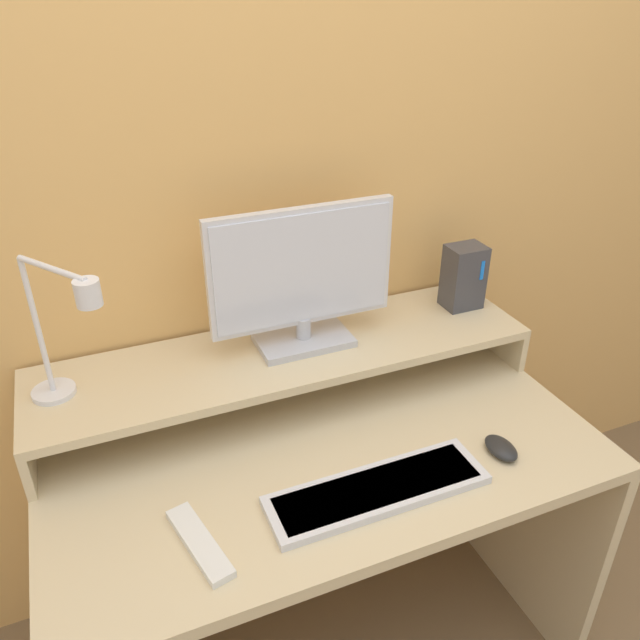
{
  "coord_description": "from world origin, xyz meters",
  "views": [
    {
      "loc": [
        -0.42,
        -0.66,
        1.63
      ],
      "look_at": [
        0.02,
        0.39,
        0.99
      ],
      "focal_mm": 35.0,
      "sensor_mm": 36.0,
      "label": 1
    }
  ],
  "objects_px": {
    "keyboard": "(378,489)",
    "mouse": "(501,448)",
    "desk_lamp": "(63,335)",
    "remote_control": "(200,543)",
    "monitor": "(302,278)",
    "router_dock": "(464,277)"
  },
  "relations": [
    {
      "from": "keyboard",
      "to": "mouse",
      "type": "relative_size",
      "value": 5.13
    },
    {
      "from": "desk_lamp",
      "to": "remote_control",
      "type": "xyz_separation_m",
      "value": [
        0.16,
        -0.35,
        -0.29
      ]
    },
    {
      "from": "monitor",
      "to": "remote_control",
      "type": "distance_m",
      "value": 0.62
    },
    {
      "from": "monitor",
      "to": "remote_control",
      "type": "height_order",
      "value": "monitor"
    },
    {
      "from": "keyboard",
      "to": "mouse",
      "type": "height_order",
      "value": "mouse"
    },
    {
      "from": "keyboard",
      "to": "monitor",
      "type": "bearing_deg",
      "value": 89.69
    },
    {
      "from": "monitor",
      "to": "remote_control",
      "type": "bearing_deg",
      "value": -131.99
    },
    {
      "from": "router_dock",
      "to": "remote_control",
      "type": "relative_size",
      "value": 0.85
    },
    {
      "from": "desk_lamp",
      "to": "keyboard",
      "type": "height_order",
      "value": "desk_lamp"
    },
    {
      "from": "mouse",
      "to": "remote_control",
      "type": "xyz_separation_m",
      "value": [
        -0.67,
        0.0,
        -0.01
      ]
    },
    {
      "from": "keyboard",
      "to": "remote_control",
      "type": "relative_size",
      "value": 2.25
    },
    {
      "from": "desk_lamp",
      "to": "keyboard",
      "type": "bearing_deg",
      "value": -34.06
    },
    {
      "from": "keyboard",
      "to": "remote_control",
      "type": "height_order",
      "value": "keyboard"
    },
    {
      "from": "router_dock",
      "to": "mouse",
      "type": "bearing_deg",
      "value": -111.16
    },
    {
      "from": "monitor",
      "to": "mouse",
      "type": "relative_size",
      "value": 5.01
    },
    {
      "from": "desk_lamp",
      "to": "monitor",
      "type": "bearing_deg",
      "value": 6.25
    },
    {
      "from": "monitor",
      "to": "desk_lamp",
      "type": "height_order",
      "value": "monitor"
    },
    {
      "from": "router_dock",
      "to": "mouse",
      "type": "relative_size",
      "value": 1.94
    },
    {
      "from": "desk_lamp",
      "to": "mouse",
      "type": "relative_size",
      "value": 3.65
    },
    {
      "from": "desk_lamp",
      "to": "router_dock",
      "type": "height_order",
      "value": "desk_lamp"
    },
    {
      "from": "monitor",
      "to": "desk_lamp",
      "type": "distance_m",
      "value": 0.53
    },
    {
      "from": "router_dock",
      "to": "keyboard",
      "type": "height_order",
      "value": "router_dock"
    }
  ]
}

